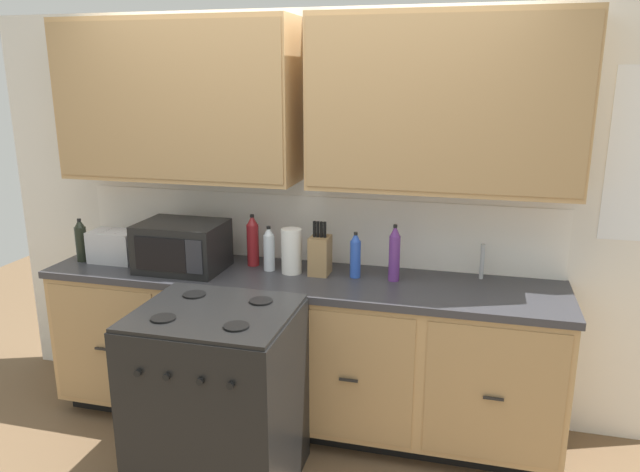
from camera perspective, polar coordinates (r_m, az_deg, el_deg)
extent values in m
plane|color=brown|center=(3.60, -3.38, -19.41)|extent=(8.00, 8.00, 0.00)
cube|color=white|center=(3.66, -0.66, 1.80)|extent=(4.12, 0.05, 2.39)
cube|color=white|center=(3.65, -0.77, 0.67)|extent=(2.92, 0.01, 0.40)
cube|color=tan|center=(3.66, -13.27, 12.30)|extent=(1.41, 0.34, 0.91)
cube|color=#A58052|center=(3.51, -14.62, 12.11)|extent=(1.38, 0.01, 0.86)
cube|color=tan|center=(3.25, 11.59, 12.09)|extent=(1.41, 0.34, 0.91)
cube|color=#A58052|center=(3.08, 11.39, 11.95)|extent=(1.38, 0.01, 0.86)
cube|color=black|center=(3.83, -1.81, -16.11)|extent=(2.86, 0.48, 0.10)
cube|color=tan|center=(3.60, -2.01, -10.30)|extent=(2.92, 0.60, 0.79)
cube|color=#A88354|center=(3.80, -19.68, -9.83)|extent=(0.67, 0.01, 0.72)
cube|color=black|center=(3.79, -19.79, -9.99)|extent=(0.10, 0.01, 0.01)
cube|color=#A88354|center=(3.46, -9.41, -11.61)|extent=(0.67, 0.01, 0.72)
cube|color=black|center=(3.45, -9.50, -11.79)|extent=(0.10, 0.01, 0.01)
cube|color=#A88354|center=(3.25, 2.75, -13.21)|extent=(0.67, 0.01, 0.72)
cube|color=black|center=(3.25, 2.69, -13.41)|extent=(0.10, 0.01, 0.01)
cube|color=#A88354|center=(3.21, 16.02, -14.30)|extent=(0.67, 0.01, 0.72)
cube|color=black|center=(3.20, 16.01, -14.51)|extent=(0.10, 0.01, 0.01)
cube|color=#333338|center=(3.44, -2.07, -4.07)|extent=(2.95, 0.63, 0.04)
cube|color=#A8AAAF|center=(3.34, 14.88, -5.12)|extent=(0.56, 0.38, 0.02)
cube|color=black|center=(3.16, -9.55, -15.00)|extent=(0.76, 0.66, 0.92)
cube|color=black|center=(2.96, -9.94, -7.09)|extent=(0.74, 0.65, 0.02)
cylinder|color=black|center=(2.90, -14.54, -7.53)|extent=(0.12, 0.12, 0.01)
cylinder|color=black|center=(2.75, -7.89, -8.44)|extent=(0.12, 0.12, 0.01)
cylinder|color=black|center=(3.16, -11.75, -5.44)|extent=(0.12, 0.12, 0.01)
cylinder|color=black|center=(3.03, -5.58, -6.13)|extent=(0.12, 0.12, 0.01)
cylinder|color=black|center=(2.86, -16.79, -12.26)|extent=(0.03, 0.02, 0.03)
cylinder|color=black|center=(2.79, -14.27, -12.74)|extent=(0.03, 0.02, 0.03)
cylinder|color=black|center=(2.72, -11.23, -13.30)|extent=(0.03, 0.02, 0.03)
cylinder|color=black|center=(2.67, -8.44, -13.77)|extent=(0.03, 0.02, 0.03)
cube|color=black|center=(3.59, -12.84, -0.93)|extent=(0.48, 0.36, 0.28)
cube|color=black|center=(3.46, -14.81, -1.69)|extent=(0.31, 0.01, 0.19)
cube|color=#28282D|center=(3.37, -11.79, -1.97)|extent=(0.10, 0.01, 0.19)
cube|color=#B7B7BC|center=(3.87, -18.80, -0.93)|extent=(0.28, 0.18, 0.19)
cube|color=black|center=(3.87, -19.53, 0.42)|extent=(0.02, 0.13, 0.01)
cube|color=black|center=(3.82, -18.29, 0.33)|extent=(0.02, 0.13, 0.01)
cube|color=#9C794E|center=(3.43, 0.00, -1.84)|extent=(0.11, 0.14, 0.22)
cylinder|color=black|center=(3.39, -0.53, 0.66)|extent=(0.02, 0.02, 0.09)
cylinder|color=black|center=(3.38, -0.20, 0.64)|extent=(0.02, 0.02, 0.09)
cylinder|color=black|center=(3.38, 0.13, 0.62)|extent=(0.02, 0.02, 0.09)
cylinder|color=black|center=(3.37, 0.45, 0.59)|extent=(0.02, 0.02, 0.09)
cylinder|color=#B2B5BA|center=(3.47, 15.02, -2.33)|extent=(0.02, 0.02, 0.20)
cylinder|color=white|center=(3.45, -2.70, -1.42)|extent=(0.12, 0.12, 0.26)
cylinder|color=silver|center=(3.51, -4.81, -1.57)|extent=(0.07, 0.07, 0.21)
cone|color=silver|center=(3.48, -4.86, 0.50)|extent=(0.06, 0.06, 0.05)
cylinder|color=black|center=(3.47, -4.87, 0.80)|extent=(0.02, 0.02, 0.02)
cylinder|color=maroon|center=(3.61, -6.34, -0.86)|extent=(0.07, 0.07, 0.25)
cone|color=maroon|center=(3.57, -6.41, 1.53)|extent=(0.06, 0.06, 0.06)
cylinder|color=black|center=(3.56, -6.42, 1.89)|extent=(0.02, 0.02, 0.02)
cylinder|color=black|center=(3.95, -21.55, -0.71)|extent=(0.07, 0.07, 0.21)
cone|color=black|center=(3.92, -21.73, 1.15)|extent=(0.06, 0.06, 0.05)
cylinder|color=black|center=(3.91, -21.76, 1.41)|extent=(0.02, 0.02, 0.02)
cylinder|color=blue|center=(3.39, 3.34, -2.20)|extent=(0.06, 0.06, 0.21)
cone|color=blue|center=(3.35, 3.38, -0.07)|extent=(0.05, 0.05, 0.05)
cylinder|color=black|center=(3.34, 3.38, 0.23)|extent=(0.02, 0.02, 0.02)
cylinder|color=#663384|center=(3.34, 7.01, -2.11)|extent=(0.06, 0.06, 0.25)
cone|color=#663384|center=(3.30, 7.10, 0.53)|extent=(0.06, 0.06, 0.06)
cylinder|color=black|center=(3.29, 7.11, 0.93)|extent=(0.02, 0.02, 0.02)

